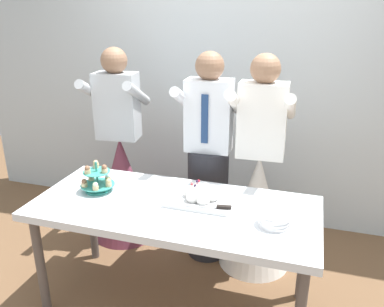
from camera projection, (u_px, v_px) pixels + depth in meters
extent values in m
plane|color=brown|center=(176.00, 303.00, 2.74)|extent=(8.00, 8.00, 0.00)
cube|color=silver|center=(226.00, 66.00, 3.50)|extent=(5.20, 0.10, 2.90)
cube|color=silver|center=(174.00, 208.00, 2.48)|extent=(1.80, 0.80, 0.05)
cylinder|color=#564C47|center=(41.00, 265.00, 2.56)|extent=(0.06, 0.06, 0.72)
cylinder|color=#564C47|center=(92.00, 218.00, 3.13)|extent=(0.06, 0.06, 0.72)
cylinder|color=#564C47|center=(304.00, 254.00, 2.67)|extent=(0.06, 0.06, 0.72)
cylinder|color=teal|center=(98.00, 190.00, 2.66)|extent=(0.17, 0.17, 0.01)
cylinder|color=teal|center=(97.00, 176.00, 2.62)|extent=(0.01, 0.01, 0.21)
cylinder|color=teal|center=(98.00, 185.00, 2.65)|extent=(0.23, 0.23, 0.01)
cylinder|color=#D1B784|center=(109.00, 184.00, 2.61)|extent=(0.04, 0.04, 0.03)
sphere|color=#D6B27A|center=(108.00, 181.00, 2.60)|extent=(0.04, 0.04, 0.04)
cylinder|color=#D1B784|center=(108.00, 178.00, 2.70)|extent=(0.04, 0.04, 0.03)
sphere|color=white|center=(108.00, 175.00, 2.69)|extent=(0.04, 0.04, 0.04)
cylinder|color=#D1B784|center=(91.00, 178.00, 2.70)|extent=(0.04, 0.04, 0.03)
sphere|color=brown|center=(91.00, 175.00, 2.69)|extent=(0.04, 0.04, 0.04)
cylinder|color=#D1B784|center=(84.00, 185.00, 2.61)|extent=(0.04, 0.04, 0.03)
sphere|color=brown|center=(84.00, 181.00, 2.60)|extent=(0.04, 0.04, 0.04)
cylinder|color=#D1B784|center=(96.00, 188.00, 2.56)|extent=(0.04, 0.04, 0.03)
sphere|color=beige|center=(95.00, 185.00, 2.55)|extent=(0.04, 0.04, 0.04)
cylinder|color=teal|center=(97.00, 172.00, 2.61)|extent=(0.18, 0.18, 0.01)
cylinder|color=#D1B784|center=(104.00, 170.00, 2.59)|extent=(0.04, 0.04, 0.03)
sphere|color=brown|center=(104.00, 167.00, 2.58)|extent=(0.04, 0.04, 0.04)
cylinder|color=#D1B784|center=(96.00, 166.00, 2.66)|extent=(0.04, 0.04, 0.03)
sphere|color=#D6B27A|center=(96.00, 163.00, 2.65)|extent=(0.04, 0.04, 0.04)
cylinder|color=#D1B784|center=(87.00, 171.00, 2.57)|extent=(0.04, 0.04, 0.03)
sphere|color=brown|center=(87.00, 168.00, 2.56)|extent=(0.04, 0.04, 0.04)
cube|color=silver|center=(200.00, 199.00, 2.51)|extent=(0.42, 0.31, 0.02)
sphere|color=white|center=(212.00, 195.00, 2.47)|extent=(0.10, 0.10, 0.10)
sphere|color=white|center=(205.00, 192.00, 2.53)|extent=(0.07, 0.07, 0.07)
sphere|color=white|center=(198.00, 190.00, 2.54)|extent=(0.09, 0.09, 0.09)
sphere|color=white|center=(190.00, 192.00, 2.52)|extent=(0.08, 0.08, 0.08)
sphere|color=white|center=(193.00, 196.00, 2.46)|extent=(0.09, 0.09, 0.09)
sphere|color=white|center=(203.00, 199.00, 2.43)|extent=(0.09, 0.09, 0.09)
sphere|color=white|center=(200.00, 191.00, 2.49)|extent=(0.11, 0.11, 0.11)
sphere|color=#DB474C|center=(203.00, 186.00, 2.48)|extent=(0.02, 0.02, 0.02)
sphere|color=#2D1938|center=(197.00, 181.00, 2.52)|extent=(0.02, 0.02, 0.02)
sphere|color=#DB474C|center=(192.00, 184.00, 2.50)|extent=(0.02, 0.02, 0.02)
sphere|color=#B21923|center=(199.00, 181.00, 2.54)|extent=(0.02, 0.02, 0.02)
sphere|color=#B21923|center=(198.00, 184.00, 2.49)|extent=(0.02, 0.02, 0.02)
sphere|color=#2D1938|center=(195.00, 186.00, 2.47)|extent=(0.02, 0.02, 0.02)
cube|color=silver|center=(200.00, 206.00, 2.40)|extent=(0.23, 0.06, 0.00)
cube|color=black|center=(224.00, 207.00, 2.37)|extent=(0.09, 0.04, 0.02)
cylinder|color=white|center=(274.00, 224.00, 2.24)|extent=(0.18, 0.18, 0.01)
cylinder|color=white|center=(275.00, 223.00, 2.23)|extent=(0.18, 0.18, 0.01)
cylinder|color=white|center=(274.00, 221.00, 2.23)|extent=(0.18, 0.18, 0.01)
cylinder|color=white|center=(275.00, 219.00, 2.22)|extent=(0.18, 0.18, 0.01)
cylinder|color=white|center=(274.00, 218.00, 2.22)|extent=(0.18, 0.18, 0.01)
cylinder|color=white|center=(275.00, 216.00, 2.21)|extent=(0.18, 0.18, 0.01)
cylinder|color=white|center=(275.00, 214.00, 2.22)|extent=(0.18, 0.18, 0.01)
cylinder|color=#232328|center=(208.00, 203.00, 3.16)|extent=(0.32, 0.32, 0.92)
cube|color=white|center=(209.00, 116.00, 2.90)|extent=(0.35, 0.21, 0.54)
sphere|color=#8C664C|center=(210.00, 66.00, 2.78)|extent=(0.21, 0.21, 0.21)
cylinder|color=white|center=(184.00, 100.00, 2.91)|extent=(0.09, 0.49, 0.28)
cylinder|color=white|center=(234.00, 103.00, 2.82)|extent=(0.09, 0.49, 0.28)
cube|color=navy|center=(205.00, 119.00, 2.81)|extent=(0.05, 0.01, 0.36)
cone|color=white|center=(256.00, 211.00, 3.04)|extent=(0.56, 0.56, 0.92)
cube|color=white|center=(262.00, 120.00, 2.78)|extent=(0.35, 0.21, 0.54)
sphere|color=#997054|center=(266.00, 69.00, 2.65)|extent=(0.21, 0.21, 0.21)
cylinder|color=white|center=(236.00, 104.00, 2.79)|extent=(0.09, 0.49, 0.28)
cylinder|color=white|center=(290.00, 107.00, 2.70)|extent=(0.09, 0.49, 0.28)
cone|color=brown|center=(123.00, 187.00, 3.44)|extent=(0.56, 0.56, 0.92)
cube|color=#B2B7BC|center=(117.00, 106.00, 3.18)|extent=(0.36, 0.24, 0.54)
sphere|color=#8C664C|center=(114.00, 61.00, 3.06)|extent=(0.21, 0.21, 0.21)
cylinder|color=#B2B7BC|center=(93.00, 92.00, 3.18)|extent=(0.13, 0.49, 0.28)
cylinder|color=#B2B7BC|center=(137.00, 94.00, 3.12)|extent=(0.13, 0.49, 0.28)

